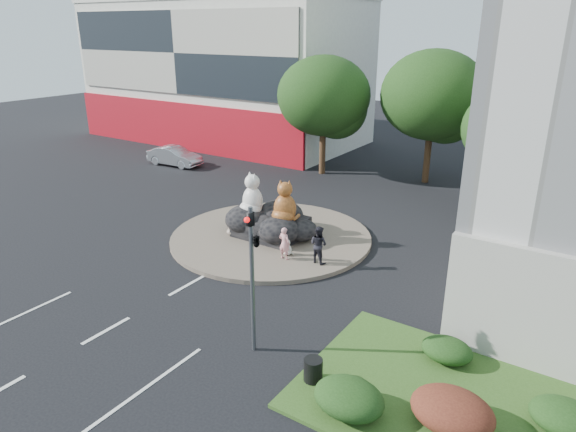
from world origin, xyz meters
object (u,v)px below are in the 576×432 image
(kitten_calico, at_px, (232,226))
(parked_car, at_px, (175,156))
(pedestrian_pink, at_px, (284,243))
(litter_bin, at_px, (313,370))
(cat_tabby, at_px, (285,201))
(pedestrian_dark, at_px, (319,245))
(cat_white, at_px, (252,194))
(kitten_white, at_px, (287,247))

(kitten_calico, bearing_deg, parked_car, 178.78)
(pedestrian_pink, height_order, parked_car, pedestrian_pink)
(pedestrian_pink, distance_m, litter_bin, 8.39)
(cat_tabby, xyz_separation_m, pedestrian_dark, (2.70, -1.38, -1.11))
(pedestrian_dark, bearing_deg, litter_bin, 127.09)
(pedestrian_dark, height_order, litter_bin, pedestrian_dark)
(pedestrian_pink, bearing_deg, cat_tabby, -54.69)
(pedestrian_dark, xyz_separation_m, litter_bin, (3.92, -6.96, -0.58))
(cat_white, distance_m, pedestrian_pink, 3.89)
(cat_tabby, relative_size, pedestrian_dark, 1.24)
(cat_tabby, bearing_deg, litter_bin, -71.44)
(cat_tabby, distance_m, pedestrian_pink, 2.59)
(pedestrian_dark, bearing_deg, parked_car, -19.03)
(pedestrian_pink, relative_size, litter_bin, 2.12)
(kitten_white, bearing_deg, pedestrian_dark, -48.44)
(pedestrian_pink, bearing_deg, parked_car, -28.10)
(cat_tabby, xyz_separation_m, kitten_calico, (-2.52, -1.00, -1.49))
(cat_tabby, xyz_separation_m, litter_bin, (6.62, -8.34, -1.68))
(pedestrian_pink, xyz_separation_m, pedestrian_dark, (1.45, 0.54, 0.09))
(parked_car, bearing_deg, pedestrian_pink, -124.20)
(cat_white, height_order, kitten_white, cat_white)
(cat_white, bearing_deg, kitten_white, -3.84)
(kitten_white, xyz_separation_m, pedestrian_dark, (1.57, 0.10, 0.48))
(cat_white, bearing_deg, parked_car, 171.25)
(cat_tabby, height_order, litter_bin, cat_tabby)
(cat_tabby, distance_m, parked_car, 17.29)
(cat_white, bearing_deg, pedestrian_dark, 5.26)
(cat_white, xyz_separation_m, parked_car, (-13.47, 7.80, -1.48))
(cat_white, height_order, litter_bin, cat_white)
(pedestrian_dark, height_order, parked_car, pedestrian_dark)
(cat_tabby, relative_size, litter_bin, 2.97)
(kitten_calico, xyz_separation_m, parked_car, (-12.87, 8.74, 0.05))
(cat_tabby, distance_m, kitten_calico, 3.09)
(litter_bin, bearing_deg, pedestrian_dark, 119.37)
(cat_tabby, relative_size, pedestrian_pink, 1.40)
(kitten_calico, xyz_separation_m, kitten_white, (3.65, -0.48, -0.10))
(kitten_calico, bearing_deg, cat_tabby, 54.56)
(pedestrian_dark, xyz_separation_m, parked_car, (-18.09, 9.12, -0.33))
(cat_tabby, relative_size, kitten_calico, 2.24)
(pedestrian_pink, relative_size, parked_car, 0.34)
(cat_tabby, bearing_deg, kitten_calico, -178.30)
(cat_white, height_order, parked_car, cat_white)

